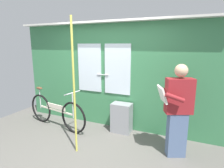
{
  "coord_description": "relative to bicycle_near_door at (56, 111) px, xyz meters",
  "views": [
    {
      "loc": [
        1.67,
        -2.44,
        1.88
      ],
      "look_at": [
        0.25,
        0.78,
        1.13
      ],
      "focal_mm": 29.91,
      "sensor_mm": 36.0,
      "label": 1
    }
  ],
  "objects": [
    {
      "name": "passenger_reading_newspaper",
      "position": [
        2.63,
        -0.08,
        0.46
      ],
      "size": [
        0.61,
        0.55,
        1.58
      ],
      "rotation": [
        0.0,
        0.0,
        3.56
      ],
      "color": "slate",
      "rests_on": "ground_plane"
    },
    {
      "name": "bicycle_near_door",
      "position": [
        0.0,
        0.0,
        0.0
      ],
      "size": [
        1.78,
        0.48,
        0.91
      ],
      "rotation": [
        0.0,
        0.0,
        -0.17
      ],
      "color": "black",
      "rests_on": "ground_plane"
    },
    {
      "name": "train_door_wall",
      "position": [
        1.14,
        0.59,
        0.86
      ],
      "size": [
        4.66,
        0.28,
        2.37
      ],
      "color": "#387A4C",
      "rests_on": "ground_plane"
    },
    {
      "name": "handrail_pole",
      "position": [
        1.01,
        -0.66,
        0.79
      ],
      "size": [
        0.04,
        0.04,
        2.33
      ],
      "primitive_type": "cylinder",
      "color": "#C6C14C",
      "rests_on": "ground_plane"
    },
    {
      "name": "ground_plane",
      "position": [
        1.15,
        -0.74,
        -0.39
      ],
      "size": [
        5.66,
        4.28,
        0.04
      ],
      "primitive_type": "cube",
      "color": "#56544F"
    },
    {
      "name": "trash_bin_by_wall",
      "position": [
        1.47,
        0.38,
        -0.05
      ],
      "size": [
        0.43,
        0.28,
        0.64
      ],
      "primitive_type": "cube",
      "color": "gray",
      "rests_on": "ground_plane"
    }
  ]
}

